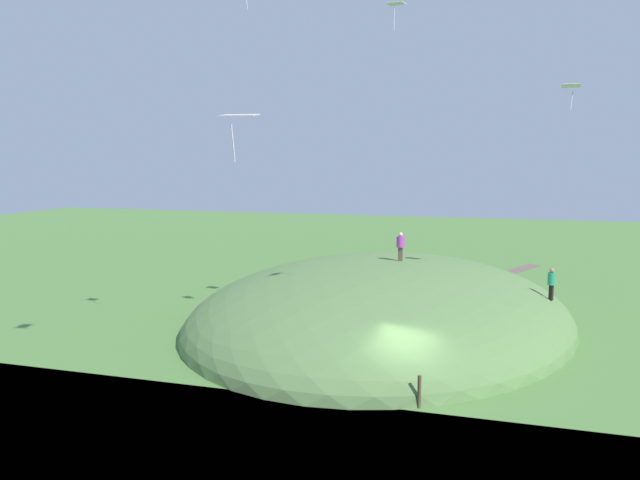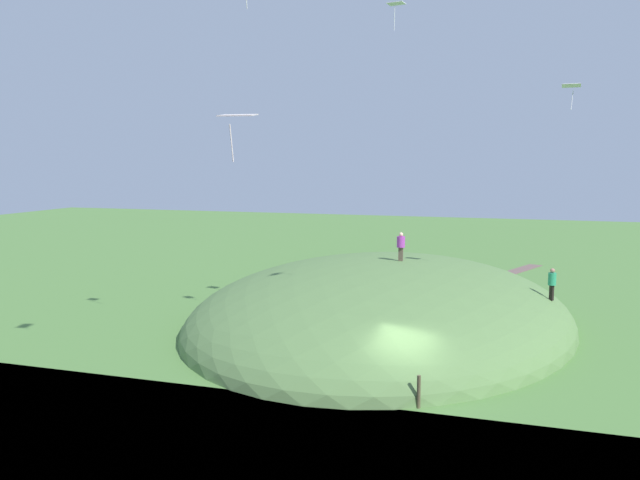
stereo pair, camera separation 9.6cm
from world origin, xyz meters
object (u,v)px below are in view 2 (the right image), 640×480
Objects in this scene: person_near_shore at (401,243)px; person_walking_path at (552,280)px; kite_2 at (396,5)px; kite_7 at (571,86)px; mooring_post at (419,392)px; kite_0 at (237,117)px.

person_walking_path is (-0.52, -8.26, -1.60)m from person_near_shore.
kite_2 is 9.46m from kite_7.
kite_2 reaches higher than mooring_post.
person_near_shore is 1.21× the size of kite_2.
mooring_post is (-10.49, 5.45, -12.00)m from kite_7.
mooring_post is (-13.42, -3.16, -3.76)m from person_near_shore.
person_near_shore reaches higher than mooring_post.
kite_7 is 16.85m from mooring_post.
kite_7 reaches higher than person_walking_path.
mooring_post is (-12.90, 5.10, -2.15)m from person_walking_path.
kite_2 is 1.09× the size of mooring_post.
person_near_shore is at bearing 71.20° from kite_7.
kite_7 is (0.45, -8.44, -4.25)m from kite_2.
person_walking_path is at bearing -70.53° from kite_2.
person_near_shore is 1.27× the size of kite_0.
kite_2 is at bearing -3.48° from kite_0.
person_near_shore is 14.29m from mooring_post.
kite_0 is at bearing 151.32° from kite_7.
kite_0 is at bearing -90.51° from person_near_shore.
person_walking_path is 14.04m from mooring_post.
kite_7 is at bearing -86.92° from kite_2.
kite_2 reaches higher than person_near_shore.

